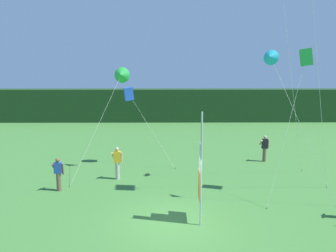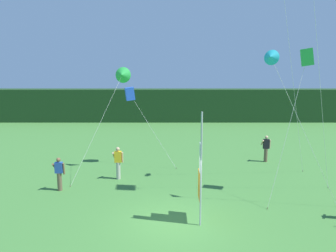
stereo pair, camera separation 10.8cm
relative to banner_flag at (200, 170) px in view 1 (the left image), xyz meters
name	(u,v)px [view 1 (the left image)]	position (x,y,z in m)	size (l,w,h in m)	color
ground_plane	(175,222)	(-0.94, -0.07, -2.05)	(120.00, 120.00, 0.00)	#3D7533
distant_treeline	(168,105)	(-0.94, 24.91, -0.29)	(80.00, 2.40, 3.51)	#193819
banner_flag	(200,170)	(0.00, 0.00, 0.00)	(0.06, 1.03, 4.27)	#B7B7BC
person_mid_field	(117,162)	(-3.82, 5.06, -1.13)	(0.55, 0.48, 1.72)	#B7B2A3
person_far_left	(58,173)	(-6.38, 3.37, -1.19)	(0.55, 0.48, 1.61)	brown
person_far_right	(265,148)	(4.90, 8.41, -1.16)	(0.55, 0.48, 1.66)	brown
kite_blue_box_2	(129,94)	(-3.45, 7.96, 2.22)	(3.10, 1.41, 4.68)	brown
kite_green_delta_3	(121,75)	(-3.73, 6.82, 3.35)	(2.78, 3.23, 5.86)	brown
kite_cyan_delta_4	(271,58)	(2.94, 1.67, 4.13)	(3.41, 0.59, 6.55)	brown
kite_green_box_5	(306,58)	(4.84, 2.88, 4.18)	(2.29, 2.06, 6.65)	brown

